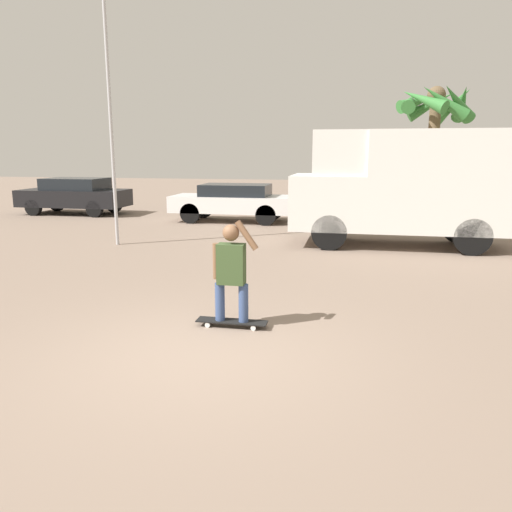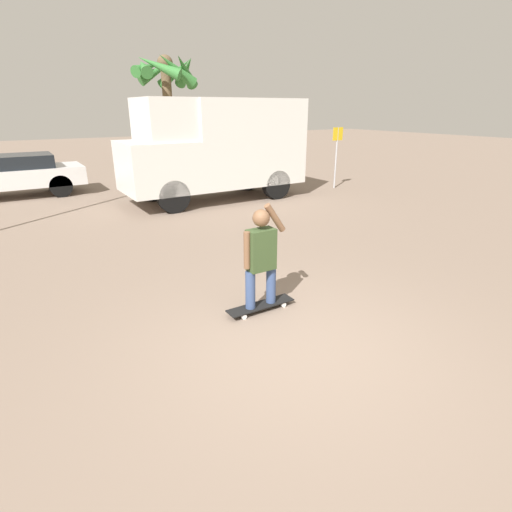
{
  "view_description": "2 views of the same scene",
  "coord_description": "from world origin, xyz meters",
  "px_view_note": "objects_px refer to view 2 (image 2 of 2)",
  "views": [
    {
      "loc": [
        1.82,
        -5.62,
        2.49
      ],
      "look_at": [
        0.33,
        1.87,
        0.89
      ],
      "focal_mm": 35.0,
      "sensor_mm": 36.0,
      "label": 1
    },
    {
      "loc": [
        -2.66,
        -3.27,
        2.76
      ],
      "look_at": [
        0.4,
        1.62,
        0.62
      ],
      "focal_mm": 28.0,
      "sensor_mm": 36.0,
      "label": 2
    }
  ],
  "objects_px": {
    "person_skateboarder": "(261,253)",
    "camper_van": "(218,146)",
    "street_sign": "(337,149)",
    "palm_tree_near_van": "(167,76)",
    "skateboard": "(261,306)",
    "parked_car_white": "(10,174)"
  },
  "relations": [
    {
      "from": "camper_van",
      "to": "street_sign",
      "type": "xyz_separation_m",
      "value": [
        4.45,
        -0.53,
        -0.28
      ]
    },
    {
      "from": "parked_car_white",
      "to": "street_sign",
      "type": "distance_m",
      "value": 10.96
    },
    {
      "from": "street_sign",
      "to": "palm_tree_near_van",
      "type": "bearing_deg",
      "value": 104.03
    },
    {
      "from": "skateboard",
      "to": "street_sign",
      "type": "xyz_separation_m",
      "value": [
        7.39,
        6.52,
        1.31
      ]
    },
    {
      "from": "camper_van",
      "to": "palm_tree_near_van",
      "type": "height_order",
      "value": "palm_tree_near_van"
    },
    {
      "from": "skateboard",
      "to": "camper_van",
      "type": "relative_size",
      "value": 0.18
    },
    {
      "from": "camper_van",
      "to": "parked_car_white",
      "type": "distance_m",
      "value": 6.84
    },
    {
      "from": "person_skateboarder",
      "to": "camper_van",
      "type": "bearing_deg",
      "value": 67.42
    },
    {
      "from": "person_skateboarder",
      "to": "parked_car_white",
      "type": "height_order",
      "value": "person_skateboarder"
    },
    {
      "from": "person_skateboarder",
      "to": "palm_tree_near_van",
      "type": "xyz_separation_m",
      "value": [
        4.93,
        16.37,
        3.36
      ]
    },
    {
      "from": "person_skateboarder",
      "to": "camper_van",
      "type": "xyz_separation_m",
      "value": [
        2.93,
        7.05,
        0.78
      ]
    },
    {
      "from": "skateboard",
      "to": "street_sign",
      "type": "relative_size",
      "value": 0.49
    },
    {
      "from": "palm_tree_near_van",
      "to": "person_skateboarder",
      "type": "bearing_deg",
      "value": -106.74
    },
    {
      "from": "parked_car_white",
      "to": "palm_tree_near_van",
      "type": "xyz_separation_m",
      "value": [
        7.57,
        5.47,
        3.49
      ]
    },
    {
      "from": "person_skateboarder",
      "to": "palm_tree_near_van",
      "type": "distance_m",
      "value": 17.42
    },
    {
      "from": "street_sign",
      "to": "skateboard",
      "type": "bearing_deg",
      "value": -138.55
    },
    {
      "from": "camper_van",
      "to": "street_sign",
      "type": "relative_size",
      "value": 2.63
    },
    {
      "from": "person_skateboarder",
      "to": "camper_van",
      "type": "relative_size",
      "value": 0.26
    },
    {
      "from": "skateboard",
      "to": "parked_car_white",
      "type": "relative_size",
      "value": 0.24
    },
    {
      "from": "skateboard",
      "to": "person_skateboarder",
      "type": "height_order",
      "value": "person_skateboarder"
    },
    {
      "from": "person_skateboarder",
      "to": "street_sign",
      "type": "relative_size",
      "value": 0.7
    },
    {
      "from": "person_skateboarder",
      "to": "palm_tree_near_van",
      "type": "height_order",
      "value": "palm_tree_near_van"
    }
  ]
}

